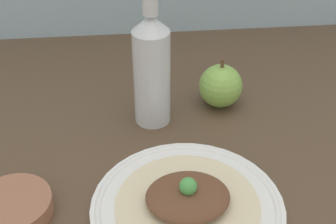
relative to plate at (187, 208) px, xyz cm
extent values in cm
cube|color=brown|center=(-1.72, 5.37, -2.97)|extent=(180.00, 110.00, 4.00)
cylinder|color=white|center=(0.00, 0.00, -0.21)|extent=(27.20, 27.20, 1.52)
torus|color=white|center=(0.00, 0.00, 0.32)|extent=(26.09, 26.09, 1.06)
cylinder|color=beige|center=(0.00, 0.00, 0.75)|extent=(20.22, 20.22, 0.40)
ellipsoid|color=brown|center=(0.00, 0.00, 2.20)|extent=(11.73, 9.97, 2.50)
sphere|color=#4CA34C|center=(0.00, 0.00, 4.19)|extent=(2.46, 2.46, 2.46)
cylinder|color=silver|center=(-3.21, 22.65, 7.69)|extent=(6.29, 6.29, 17.31)
cone|color=silver|center=(-3.21, 22.65, 17.76)|extent=(6.29, 6.29, 2.83)
sphere|color=#84B74C|center=(9.57, 26.18, 3.04)|extent=(8.01, 8.01, 8.01)
cylinder|color=brown|center=(9.57, 26.18, 7.67)|extent=(0.64, 0.64, 1.80)
cylinder|color=#996047|center=(-24.27, 2.29, 0.33)|extent=(10.99, 10.99, 2.59)
camera|label=1|loc=(-7.21, -44.80, 49.19)|focal=50.00mm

